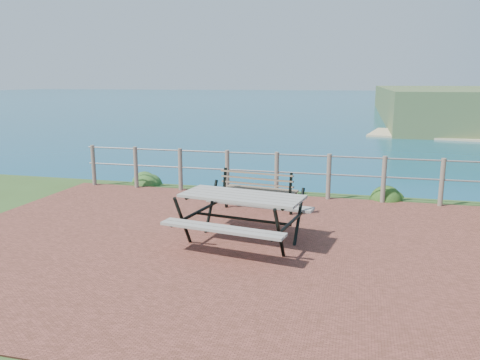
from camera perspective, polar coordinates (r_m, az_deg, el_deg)
name	(u,v)px	position (r m, az deg, el deg)	size (l,w,h in m)	color
ground	(239,246)	(7.47, -0.09, -8.06)	(10.00, 7.00, 0.12)	brown
ocean	(358,88)	(206.82, 14.16, 10.86)	(1200.00, 1200.00, 0.00)	#125A71
safety_railing	(277,172)	(10.48, 4.49, 1.00)	(9.40, 0.10, 1.00)	#6B5B4C
picnic_table	(242,214)	(7.38, 0.23, -4.15)	(1.99, 1.63, 0.80)	gray
park_bench	(260,183)	(9.37, 2.50, -0.41)	(1.52, 0.58, 0.84)	brown
shrub_lip_west	(149,183)	(12.17, -11.00, -0.40)	(0.70, 0.70, 0.41)	#1F4C1C
shrub_lip_east	(388,198)	(11.00, 17.65, -2.07)	(0.72, 0.72, 0.44)	#1B4114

